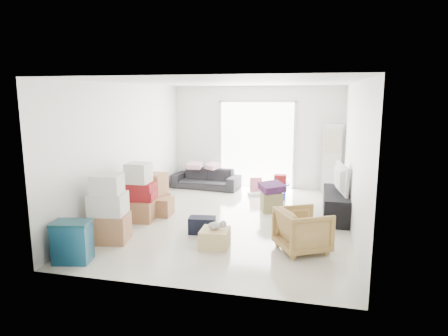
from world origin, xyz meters
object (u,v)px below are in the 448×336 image
(ac_tower, at_px, (332,159))
(ottoman, at_px, (272,202))
(television, at_px, (336,189))
(armchair, at_px, (303,228))
(sofa, at_px, (206,175))
(wood_crate, at_px, (215,238))
(tv_console, at_px, (335,205))
(storage_bins, at_px, (72,242))
(kids_table, at_px, (280,182))

(ac_tower, height_order, ottoman, ac_tower)
(television, relative_size, armchair, 1.32)
(television, height_order, armchair, armchair)
(sofa, relative_size, wood_crate, 3.91)
(tv_console, bearing_deg, armchair, -106.35)
(television, bearing_deg, ottoman, 75.09)
(sofa, xyz_separation_m, ottoman, (1.95, -1.74, -0.14))
(storage_bins, height_order, kids_table, storage_bins)
(storage_bins, bearing_deg, ottoman, 52.17)
(television, bearing_deg, tv_console, -0.00)
(storage_bins, relative_size, wood_crate, 1.38)
(sofa, bearing_deg, ac_tower, 8.84)
(storage_bins, height_order, wood_crate, storage_bins)
(television, bearing_deg, armchair, 154.63)
(ac_tower, distance_m, armchair, 4.06)
(sofa, height_order, storage_bins, sofa)
(ottoman, bearing_deg, tv_console, -5.90)
(kids_table, bearing_deg, storage_bins, -121.17)
(ac_tower, xyz_separation_m, ottoman, (-1.27, -1.89, -0.66))
(ac_tower, relative_size, sofa, 0.98)
(ottoman, distance_m, wood_crate, 2.36)
(ac_tower, relative_size, ottoman, 4.15)
(sofa, distance_m, armchair, 4.70)
(television, distance_m, sofa, 3.78)
(storage_bins, relative_size, ottoman, 1.48)
(ac_tower, relative_size, storage_bins, 2.79)
(tv_console, distance_m, ottoman, 1.33)
(television, relative_size, storage_bins, 1.59)
(tv_console, xyz_separation_m, television, (0.00, 0.00, 0.33))
(ottoman, relative_size, wood_crate, 0.93)
(television, distance_m, ottoman, 1.38)
(sofa, relative_size, storage_bins, 2.85)
(armchair, bearing_deg, kids_table, -17.66)
(ottoman, bearing_deg, television, -5.90)
(armchair, bearing_deg, wood_crate, 67.20)
(ottoman, distance_m, kids_table, 1.09)
(storage_bins, bearing_deg, ac_tower, 53.59)
(tv_console, relative_size, armchair, 2.10)
(ottoman, bearing_deg, storage_bins, -127.83)
(kids_table, bearing_deg, armchair, -78.16)
(sofa, distance_m, ottoman, 2.62)
(ac_tower, relative_size, kids_table, 2.96)
(sofa, bearing_deg, tv_console, -23.72)
(ac_tower, distance_m, ottoman, 2.37)
(ac_tower, height_order, wood_crate, ac_tower)
(wood_crate, bearing_deg, armchair, 6.70)
(sofa, bearing_deg, storage_bins, -90.89)
(wood_crate, bearing_deg, ac_tower, 65.13)
(kids_table, relative_size, wood_crate, 1.30)
(kids_table, xyz_separation_m, wood_crate, (-0.74, -3.34, -0.26))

